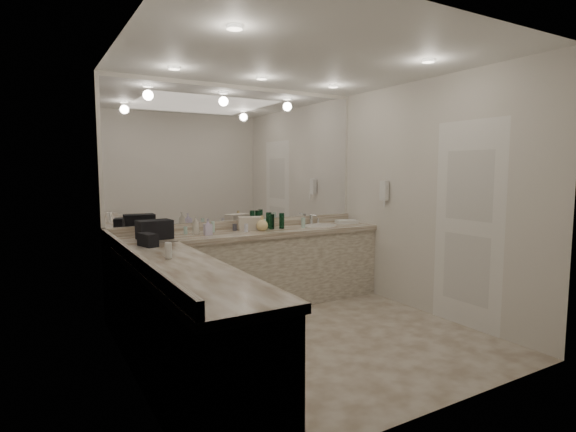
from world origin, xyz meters
TOP-DOWN VIEW (x-y plane):
  - floor at (0.00, 0.00)m, footprint 3.20×3.20m
  - ceiling at (0.00, 0.00)m, footprint 3.20×3.20m
  - wall_back at (0.00, 1.50)m, footprint 3.20×0.02m
  - wall_left at (-1.60, 0.00)m, footprint 0.02×3.00m
  - wall_right at (1.60, 0.00)m, footprint 0.02×3.00m
  - vanity_back_base at (0.00, 1.20)m, footprint 3.20×0.60m
  - vanity_back_top at (0.00, 1.19)m, footprint 3.20×0.64m
  - vanity_left_base at (-1.30, -0.30)m, footprint 0.60×2.40m
  - vanity_left_top at (-1.29, -0.30)m, footprint 0.64×2.42m
  - backsplash_back at (0.00, 1.48)m, footprint 3.20×0.04m
  - backsplash_left at (-1.58, 0.00)m, footprint 0.04×3.00m
  - mirror_back at (0.00, 1.49)m, footprint 3.12×0.01m
  - mirror_left at (-1.59, 0.00)m, footprint 0.01×2.92m
  - sink at (0.95, 1.20)m, footprint 0.44×0.44m
  - faucet at (0.95, 1.41)m, footprint 0.24×0.16m
  - wall_phone at (1.56, 0.70)m, footprint 0.06×0.10m
  - door at (1.59, -0.50)m, footprint 0.02×0.82m
  - black_toiletry_bag at (-1.14, 1.14)m, footprint 0.35×0.24m
  - black_bag_spill at (-1.30, 0.74)m, footprint 0.16×0.24m
  - cream_cosmetic_case at (0.02, 1.30)m, footprint 0.31×0.24m
  - hand_towel at (1.40, 1.24)m, footprint 0.30×0.23m
  - lotion_left at (-1.30, 0.05)m, footprint 0.05×0.05m
  - soap_bottle_a at (-0.67, 1.24)m, footprint 0.09×0.09m
  - soap_bottle_b at (-0.57, 1.14)m, footprint 0.08×0.09m
  - soap_bottle_c at (0.10, 1.15)m, footprint 0.18×0.18m
  - green_bottle_0 at (0.28, 1.34)m, footprint 0.07×0.07m
  - green_bottle_1 at (0.26, 1.22)m, footprint 0.06×0.06m
  - green_bottle_2 at (0.39, 1.20)m, footprint 0.06×0.06m
  - amenity_bottle_0 at (0.16, 1.24)m, footprint 0.06×0.06m
  - amenity_bottle_1 at (-0.76, 1.33)m, footprint 0.04×0.04m
  - amenity_bottle_2 at (-0.17, 1.32)m, footprint 0.05×0.05m
  - amenity_bottle_3 at (0.65, 1.12)m, footprint 0.05×0.05m
  - amenity_bottle_4 at (-0.44, 1.32)m, footprint 0.04×0.04m
  - amenity_bottle_5 at (0.20, 1.30)m, footprint 0.04×0.04m
  - amenity_bottle_6 at (-0.11, 1.15)m, footprint 0.04×0.04m

SIDE VIEW (x-z plane):
  - floor at x=0.00m, z-range 0.00..0.00m
  - vanity_back_base at x=0.00m, z-range 0.00..0.84m
  - vanity_left_base at x=-1.30m, z-range 0.00..0.84m
  - vanity_back_top at x=0.00m, z-range 0.84..0.90m
  - vanity_left_top at x=-1.29m, z-range 0.84..0.90m
  - sink at x=0.95m, z-range 0.88..0.91m
  - hand_towel at x=1.40m, z-range 0.90..0.94m
  - amenity_bottle_2 at x=-0.17m, z-range 0.90..0.98m
  - amenity_bottle_1 at x=-0.76m, z-range 0.90..0.98m
  - amenity_bottle_6 at x=-0.11m, z-range 0.90..1.00m
  - amenity_bottle_5 at x=0.20m, z-range 0.90..1.00m
  - backsplash_back at x=0.00m, z-range 0.90..1.00m
  - backsplash_left at x=-1.58m, z-range 0.90..1.00m
  - black_bag_spill at x=-1.30m, z-range 0.90..1.02m
  - lotion_left at x=-1.30m, z-range 0.90..1.03m
  - amenity_bottle_0 at x=0.16m, z-range 0.90..1.03m
  - amenity_bottle_4 at x=-0.44m, z-range 0.90..1.03m
  - amenity_bottle_3 at x=0.65m, z-range 0.90..1.03m
  - faucet at x=0.95m, z-range 0.90..1.04m
  - cream_cosmetic_case at x=0.02m, z-range 0.90..1.06m
  - soap_bottle_c at x=0.10m, z-range 0.90..1.08m
  - soap_bottle_b at x=-0.57m, z-range 0.90..1.08m
  - green_bottle_1 at x=0.26m, z-range 0.90..1.08m
  - green_bottle_2 at x=0.39m, z-range 0.90..1.09m
  - green_bottle_0 at x=0.28m, z-range 0.90..1.09m
  - black_toiletry_bag at x=-1.14m, z-range 0.90..1.09m
  - soap_bottle_a at x=-0.67m, z-range 0.90..1.10m
  - door at x=1.59m, z-range 0.00..2.10m
  - wall_back at x=0.00m, z-range 0.00..2.60m
  - wall_left at x=-1.60m, z-range 0.00..2.60m
  - wall_right at x=1.60m, z-range 0.00..2.60m
  - wall_phone at x=1.56m, z-range 1.23..1.47m
  - mirror_back at x=0.00m, z-range 1.00..2.55m
  - mirror_left at x=-1.59m, z-range 1.00..2.55m
  - ceiling at x=0.00m, z-range 2.60..2.60m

